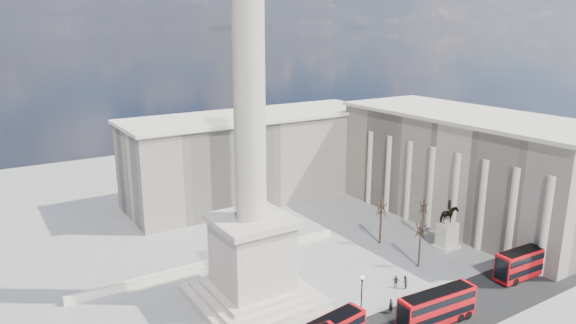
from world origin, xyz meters
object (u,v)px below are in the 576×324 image
at_px(nelsons_column, 251,201).
at_px(red_bus_d, 526,262).
at_px(pedestrian_walking, 391,306).
at_px(red_bus_c, 437,307).
at_px(victorian_lamp, 362,295).
at_px(pedestrian_crossing, 396,281).
at_px(equestrian_statue, 447,231).
at_px(pedestrian_standing, 405,282).

xyz_separation_m(nelsons_column, red_bus_d, (33.96, -14.24, -10.78)).
height_order(nelsons_column, pedestrian_walking, nelsons_column).
distance_m(red_bus_c, victorian_lamp, 8.69).
distance_m(pedestrian_walking, pedestrian_crossing, 6.47).
height_order(red_bus_d, victorian_lamp, victorian_lamp).
bearing_deg(equestrian_statue, victorian_lamp, -159.91).
relative_size(nelsons_column, red_bus_d, 4.91).
distance_m(nelsons_column, pedestrian_walking, 20.54).
bearing_deg(red_bus_c, red_bus_d, 8.62).
height_order(nelsons_column, red_bus_c, nelsons_column).
distance_m(equestrian_statue, pedestrian_standing, 15.73).
xyz_separation_m(victorian_lamp, pedestrian_standing, (10.01, 3.16, -2.63)).
height_order(red_bus_d, pedestrian_standing, red_bus_d).
relative_size(victorian_lamp, equestrian_statue, 0.77).
bearing_deg(pedestrian_standing, nelsons_column, -47.01).
relative_size(red_bus_c, equestrian_statue, 1.30).
relative_size(red_bus_c, pedestrian_standing, 5.65).
relative_size(equestrian_statue, pedestrian_walking, 4.19).
bearing_deg(pedestrian_walking, pedestrian_crossing, 51.48).
bearing_deg(red_bus_d, pedestrian_standing, 161.45).
xyz_separation_m(red_bus_d, pedestrian_walking, (-21.77, 2.85, -1.22)).
height_order(pedestrian_walking, pedestrian_standing, pedestrian_walking).
distance_m(red_bus_d, equestrian_statue, 12.21).
height_order(red_bus_c, pedestrian_crossing, red_bus_c).
xyz_separation_m(red_bus_d, pedestrian_crossing, (-16.89, 7.10, -1.29)).
bearing_deg(nelsons_column, pedestrian_walking, -43.05).
bearing_deg(red_bus_c, pedestrian_crossing, 80.63).
relative_size(red_bus_c, pedestrian_walking, 5.43).
distance_m(red_bus_c, pedestrian_standing, 8.38).
bearing_deg(pedestrian_walking, red_bus_c, -46.66).
distance_m(nelsons_column, pedestrian_standing, 22.93).
relative_size(nelsons_column, equestrian_statue, 6.45).
xyz_separation_m(victorian_lamp, pedestrian_crossing, (9.26, 3.97, -2.68)).
height_order(nelsons_column, red_bus_d, nelsons_column).
height_order(equestrian_statue, pedestrian_crossing, equestrian_statue).
bearing_deg(red_bus_c, pedestrian_walking, 126.91).
bearing_deg(equestrian_statue, red_bus_c, -141.84).
bearing_deg(pedestrian_crossing, nelsons_column, 29.82).
relative_size(victorian_lamp, pedestrian_crossing, 3.54).
bearing_deg(nelsons_column, victorian_lamp, -54.91).
bearing_deg(red_bus_c, equestrian_statue, 42.21).
relative_size(red_bus_d, pedestrian_crossing, 6.02).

